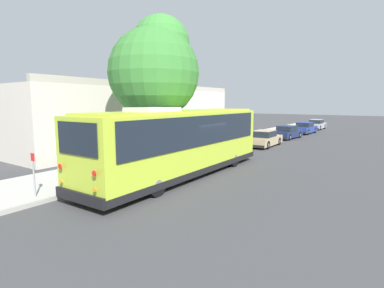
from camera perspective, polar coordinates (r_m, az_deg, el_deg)
name	(u,v)px	position (r m, az deg, el deg)	size (l,w,h in m)	color
ground_plane	(194,173)	(15.10, 0.47, -5.48)	(160.00, 160.00, 0.00)	#3D3D3F
sidewalk_slab	(140,163)	(17.45, -9.89, -3.52)	(80.00, 3.95, 0.15)	#B2AFA8
curb_strip	(168,167)	(16.10, -4.68, -4.38)	(80.00, 0.14, 0.15)	#9D9A94
shuttle_bus	(182,140)	(14.16, -1.97, 0.85)	(11.48, 2.81, 3.30)	#ADC633
parked_sedan_tan	(264,139)	(24.76, 13.61, 0.95)	(4.45, 1.77, 1.28)	tan
parked_sedan_navy	(287,133)	(30.71, 17.67, 2.08)	(4.38, 1.95, 1.26)	#19234C
parked_sedan_blue	(305,128)	(36.42, 20.71, 2.82)	(4.47, 1.82, 1.29)	navy
parked_sedan_silver	(316,125)	(42.73, 22.59, 3.41)	(4.61, 1.71, 1.30)	#A8AAAF
street_tree	(155,67)	(17.27, -6.98, 14.32)	(5.02, 5.02, 8.21)	brown
sign_post_near	(34,174)	(12.04, -27.90, -5.15)	(0.06, 0.22, 1.58)	gray
sign_post_far	(67,172)	(12.69, -22.74, -5.01)	(0.06, 0.06, 1.28)	gray
building_backdrop	(132,117)	(26.11, -11.45, 5.09)	(20.31, 6.89, 4.95)	beige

